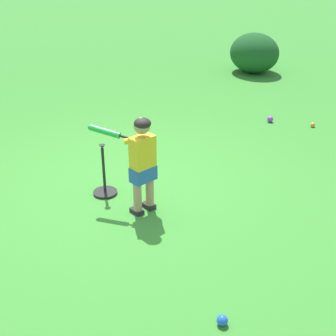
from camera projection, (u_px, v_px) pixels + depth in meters
ground_plane at (127, 187)px, 5.54m from camera, size 40.00×40.00×0.00m
child_batter at (140, 156)px, 4.80m from camera, size 0.67×0.54×1.08m
play_ball_far_left at (222, 320)px, 3.57m from camera, size 0.09×0.09×0.09m
play_ball_by_bucket at (270, 119)px, 7.45m from camera, size 0.10×0.10×0.10m
play_ball_near_batter at (313, 125)px, 7.27m from camera, size 0.07×0.07×0.07m
batting_tee at (105, 186)px, 5.36m from camera, size 0.28×0.28×0.62m
shrub_left_background at (254, 53)px, 9.99m from camera, size 1.11×1.00×0.84m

